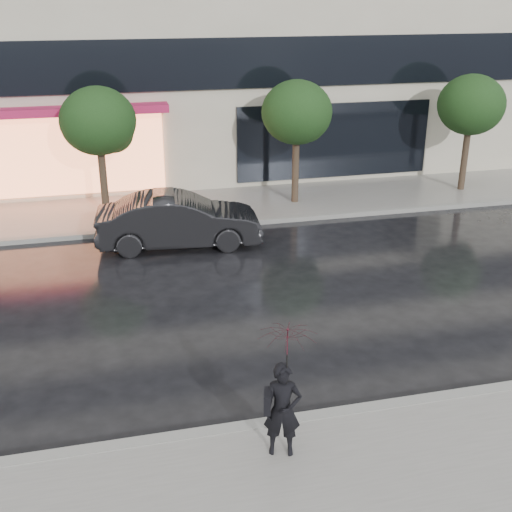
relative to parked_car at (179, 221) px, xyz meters
name	(u,v)px	position (x,y,z in m)	size (l,w,h in m)	color
ground	(294,388)	(1.10, -7.27, -0.73)	(120.00, 120.00, 0.00)	black
sidewalk_far	(203,207)	(1.10, 2.98, -0.67)	(60.00, 3.50, 0.12)	slate
curb_near	(312,419)	(1.10, -8.27, -0.66)	(60.00, 0.25, 0.14)	gray
curb_far	(212,225)	(1.10, 1.23, -0.66)	(60.00, 0.25, 0.14)	gray
tree_mid_west	(100,123)	(-1.84, 2.76, 2.20)	(2.20, 2.20, 3.99)	#33261C
tree_mid_east	(298,115)	(4.16, 2.76, 2.20)	(2.20, 2.20, 3.99)	#33261C
tree_far_east	(472,107)	(10.16, 2.76, 2.20)	(2.20, 2.20, 3.99)	#33261C
parked_car	(179,221)	(0.00, 0.00, 0.00)	(1.54, 4.41, 1.45)	black
pedestrian_with_umbrella	(285,373)	(0.42, -9.00, 0.78)	(1.04, 1.05, 2.12)	black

